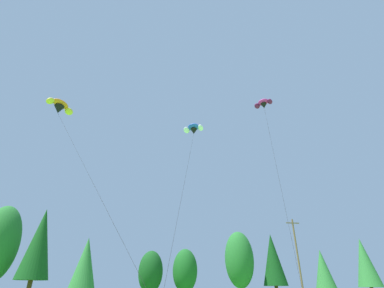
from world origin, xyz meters
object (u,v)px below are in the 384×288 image
object	(u,v)px
parafoil_kite_high_orange	(60,107)
parafoil_kite_far_blue_white	(194,129)
utility_pole	(298,259)
parafoil_kite_mid_magenta	(264,104)

from	to	relation	value
parafoil_kite_high_orange	parafoil_kite_far_blue_white	xyz separation A→B (m)	(14.23, -1.21, -2.19)
utility_pole	parafoil_kite_far_blue_white	bearing A→B (deg)	-136.41
parafoil_kite_high_orange	parafoil_kite_mid_magenta	xyz separation A→B (m)	(21.63, -2.97, 0.59)
parafoil_kite_mid_magenta	parafoil_kite_far_blue_white	size ratio (longest dim) A/B	1.17
parafoil_kite_high_orange	parafoil_kite_mid_magenta	bearing A→B (deg)	-7.81
parafoil_kite_mid_magenta	parafoil_kite_far_blue_white	distance (m)	8.10
utility_pole	parafoil_kite_mid_magenta	xyz separation A→B (m)	(-11.74, -19.98, 13.74)
utility_pole	parafoil_kite_high_orange	distance (m)	39.70
parafoil_kite_high_orange	parafoil_kite_mid_magenta	distance (m)	21.84
utility_pole	parafoil_kite_mid_magenta	size ratio (longest dim) A/B	0.66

